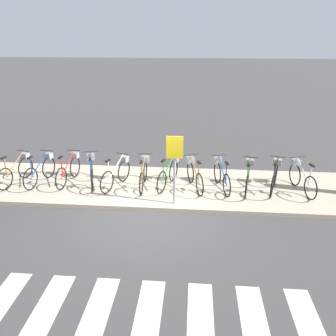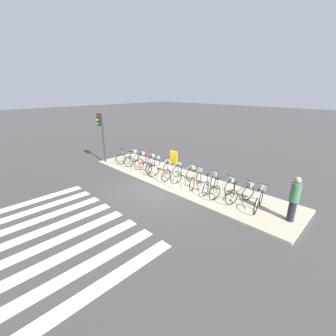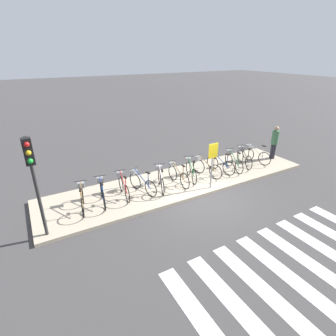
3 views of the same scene
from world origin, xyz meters
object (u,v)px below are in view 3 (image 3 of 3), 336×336
object	(u,v)px
parked_bicycle_10	(244,157)
parked_bicycle_11	(255,154)
sign_post	(213,158)
parked_bicycle_1	(102,192)
parked_bicycle_3	(141,182)
parked_bicycle_9	(233,160)
parked_bicycle_5	(177,174)
parked_bicycle_8	(219,163)
parked_bicycle_6	(191,169)
parked_bicycle_2	(123,185)
parked_bicycle_7	(205,166)
parked_bicycle_0	(82,198)
parked_bicycle_4	(161,178)
traffic_light	(32,168)
pedestrian	(274,142)

from	to	relation	value
parked_bicycle_10	parked_bicycle_11	world-z (taller)	same
sign_post	parked_bicycle_1	bearing A→B (deg)	165.58
parked_bicycle_3	parked_bicycle_9	world-z (taller)	same
parked_bicycle_3	parked_bicycle_5	world-z (taller)	same
parked_bicycle_5	parked_bicycle_11	bearing A→B (deg)	1.40
sign_post	parked_bicycle_8	bearing A→B (deg)	39.88
parked_bicycle_1	parked_bicycle_3	bearing A→B (deg)	1.14
parked_bicycle_10	sign_post	size ratio (longest dim) A/B	0.80
sign_post	parked_bicycle_6	bearing A→B (deg)	101.75
parked_bicycle_2	parked_bicycle_7	size ratio (longest dim) A/B	1.04
parked_bicycle_2	parked_bicycle_3	world-z (taller)	same
parked_bicycle_0	parked_bicycle_9	size ratio (longest dim) A/B	1.00
parked_bicycle_4	parked_bicycle_3	bearing A→B (deg)	172.89
parked_bicycle_1	parked_bicycle_7	bearing A→B (deg)	0.02
parked_bicycle_8	parked_bicycle_7	bearing A→B (deg)	-178.15
parked_bicycle_6	parked_bicycle_8	world-z (taller)	same
parked_bicycle_10	parked_bicycle_8	bearing A→B (deg)	-179.18
parked_bicycle_3	sign_post	size ratio (longest dim) A/B	0.81
parked_bicycle_10	traffic_light	bearing A→B (deg)	-172.64
parked_bicycle_2	parked_bicycle_5	xyz separation A→B (m)	(2.38, -0.16, 0.00)
parked_bicycle_3	pedestrian	xyz separation A→B (m)	(7.60, -0.07, 0.48)
parked_bicycle_6	parked_bicycle_7	distance (m)	0.77
parked_bicycle_6	parked_bicycle_3	bearing A→B (deg)	-179.27
parked_bicycle_6	pedestrian	size ratio (longest dim) A/B	0.90
traffic_light	sign_post	size ratio (longest dim) A/B	1.63
parked_bicycle_5	parked_bicycle_6	world-z (taller)	same
parked_bicycle_10	pedestrian	xyz separation A→B (m)	(2.01, -0.09, 0.48)
parked_bicycle_4	parked_bicycle_6	world-z (taller)	same
pedestrian	parked_bicycle_6	bearing A→B (deg)	178.92
parked_bicycle_0	parked_bicycle_5	distance (m)	4.00
parked_bicycle_2	parked_bicycle_11	bearing A→B (deg)	-0.36
parked_bicycle_0	parked_bicycle_8	bearing A→B (deg)	0.96
parked_bicycle_0	parked_bicycle_8	world-z (taller)	same
parked_bicycle_1	parked_bicycle_4	xyz separation A→B (m)	(2.44, -0.07, 0.00)
parked_bicycle_0	parked_bicycle_1	bearing A→B (deg)	5.88
parked_bicycle_9	parked_bicycle_4	bearing A→B (deg)	-179.83
parked_bicycle_5	traffic_light	world-z (taller)	traffic_light
parked_bicycle_0	parked_bicycle_6	world-z (taller)	same
parked_bicycle_11	parked_bicycle_8	bearing A→B (deg)	-179.32
parked_bicycle_2	parked_bicycle_11	xyz separation A→B (m)	(7.09, -0.05, 0.00)
pedestrian	parked_bicycle_10	bearing A→B (deg)	177.53
parked_bicycle_6	parked_bicycle_11	bearing A→B (deg)	-0.09
parked_bicycle_10	parked_bicycle_11	xyz separation A→B (m)	(0.77, 0.01, 0.00)
parked_bicycle_7	parked_bicycle_5	bearing A→B (deg)	-177.73
parked_bicycle_1	parked_bicycle_8	world-z (taller)	same
parked_bicycle_0	parked_bicycle_11	xyz separation A→B (m)	(8.71, 0.13, 0.00)
parked_bicycle_3	pedestrian	world-z (taller)	pedestrian
parked_bicycle_0	parked_bicycle_8	distance (m)	6.35
parked_bicycle_5	parked_bicycle_8	bearing A→B (deg)	2.12
parked_bicycle_7	parked_bicycle_8	xyz separation A→B (m)	(0.82, 0.03, 0.00)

